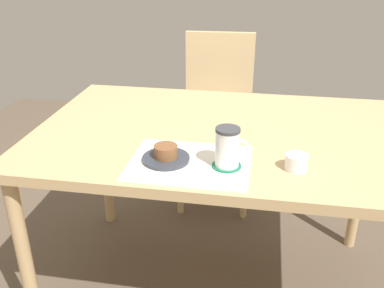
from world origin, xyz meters
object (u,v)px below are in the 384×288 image
dining_table (220,147)px  sugar_bowl (296,162)px  coffee_mug (228,147)px  pastry_plate (166,159)px  pastry (166,151)px  wooden_chair (217,113)px

dining_table → sugar_bowl: sugar_bowl is taller
coffee_mug → sugar_bowl: size_ratio=1.78×
pastry_plate → sugar_bowl: sugar_bowl is taller
pastry → sugar_bowl: size_ratio=1.08×
wooden_chair → coffee_mug: 1.15m
wooden_chair → sugar_bowl: bearing=106.2°
wooden_chair → sugar_bowl: size_ratio=13.53×
wooden_chair → pastry: wooden_chair is taller
pastry → coffee_mug: size_ratio=0.61×
pastry_plate → sugar_bowl: (0.41, 0.02, 0.02)m
wooden_chair → pastry: bearing=85.2°
dining_table → pastry: size_ratio=18.28×
wooden_chair → pastry_plate: 1.12m
sugar_bowl → coffee_mug: bearing=-173.2°
dining_table → sugar_bowl: 0.38m
coffee_mug → sugar_bowl: (0.21, 0.02, -0.05)m
dining_table → coffee_mug: (0.05, -0.29, 0.14)m
pastry → sugar_bowl: pastry is taller
sugar_bowl → pastry: bearing=-177.7°
dining_table → pastry: (-0.14, -0.28, 0.11)m
pastry → coffee_mug: (0.20, -0.01, 0.04)m
coffee_mug → dining_table: bearing=100.3°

